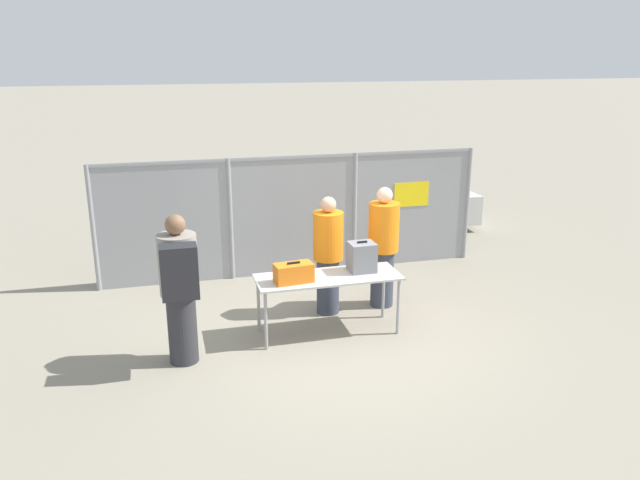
{
  "coord_description": "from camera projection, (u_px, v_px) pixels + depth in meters",
  "views": [
    {
      "loc": [
        -2.04,
        -6.89,
        3.47
      ],
      "look_at": [
        -0.02,
        0.71,
        1.05
      ],
      "focal_mm": 35.0,
      "sensor_mm": 36.0,
      "label": 1
    }
  ],
  "objects": [
    {
      "name": "ground_plane",
      "position": [
        336.0,
        335.0,
        7.88
      ],
      "size": [
        120.0,
        120.0,
        0.0
      ],
      "primitive_type": "plane",
      "color": "gray"
    },
    {
      "name": "fence_section",
      "position": [
        295.0,
        212.0,
        9.8
      ],
      "size": [
        6.07,
        0.07,
        1.9
      ],
      "color": "gray",
      "rests_on": "ground_plane"
    },
    {
      "name": "inspection_table",
      "position": [
        328.0,
        281.0,
        7.76
      ],
      "size": [
        1.8,
        0.65,
        0.76
      ],
      "color": "#B2B2AD",
      "rests_on": "ground_plane"
    },
    {
      "name": "suitcase_orange",
      "position": [
        294.0,
        273.0,
        7.51
      ],
      "size": [
        0.48,
        0.28,
        0.26
      ],
      "color": "orange",
      "rests_on": "inspection_table"
    },
    {
      "name": "suitcase_grey",
      "position": [
        362.0,
        257.0,
        7.86
      ],
      "size": [
        0.33,
        0.29,
        0.4
      ],
      "color": "slate",
      "rests_on": "inspection_table"
    },
    {
      "name": "traveler_hooded",
      "position": [
        180.0,
        285.0,
        6.89
      ],
      "size": [
        0.43,
        0.67,
        1.75
      ],
      "rotation": [
        0.0,
        0.0,
        0.36
      ],
      "color": "#2D2D33",
      "rests_on": "ground_plane"
    },
    {
      "name": "security_worker_near",
      "position": [
        328.0,
        254.0,
        8.33
      ],
      "size": [
        0.4,
        0.4,
        1.62
      ],
      "rotation": [
        0.0,
        0.0,
        3.16
      ],
      "color": "#383D4C",
      "rests_on": "ground_plane"
    },
    {
      "name": "security_worker_far",
      "position": [
        383.0,
        246.0,
        8.57
      ],
      "size": [
        0.42,
        0.42,
        1.69
      ],
      "rotation": [
        0.0,
        0.0,
        2.98
      ],
      "color": "#383D4C",
      "rests_on": "ground_plane"
    },
    {
      "name": "utility_trailer",
      "position": [
        398.0,
        208.0,
        12.48
      ],
      "size": [
        3.83,
        2.1,
        0.72
      ],
      "color": "silver",
      "rests_on": "ground_plane"
    }
  ]
}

